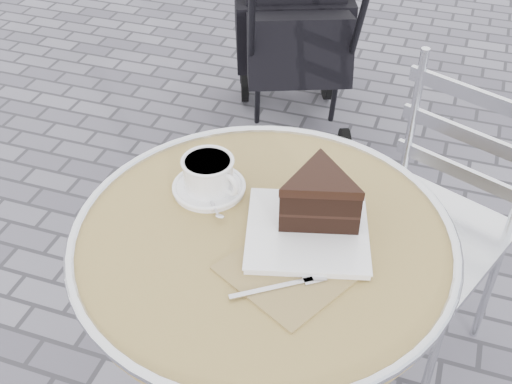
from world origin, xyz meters
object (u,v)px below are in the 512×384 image
(cake_plate_set, at_px, (316,206))
(cappuccino_set, at_px, (209,177))
(baby_stroller, at_px, (292,34))
(cafe_table, at_px, (263,295))
(bistro_chair, at_px, (446,190))

(cake_plate_set, bearing_deg, cappuccino_set, 154.45)
(baby_stroller, bearing_deg, cafe_table, -97.73)
(bistro_chair, bearing_deg, baby_stroller, 148.28)
(cappuccino_set, xyz_separation_m, cake_plate_set, (0.23, -0.04, 0.02))
(cappuccino_set, height_order, baby_stroller, baby_stroller)
(cappuccino_set, distance_m, cake_plate_set, 0.23)
(bistro_chair, bearing_deg, cappuccino_set, -113.88)
(cafe_table, distance_m, baby_stroller, 1.52)
(cake_plate_set, bearing_deg, baby_stroller, 92.38)
(cake_plate_set, distance_m, bistro_chair, 0.60)
(bistro_chair, height_order, baby_stroller, baby_stroller)
(cafe_table, height_order, baby_stroller, baby_stroller)
(cappuccino_set, bearing_deg, cafe_table, -11.49)
(cafe_table, bearing_deg, baby_stroller, 104.02)
(cake_plate_set, xyz_separation_m, baby_stroller, (-0.45, 1.41, -0.37))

